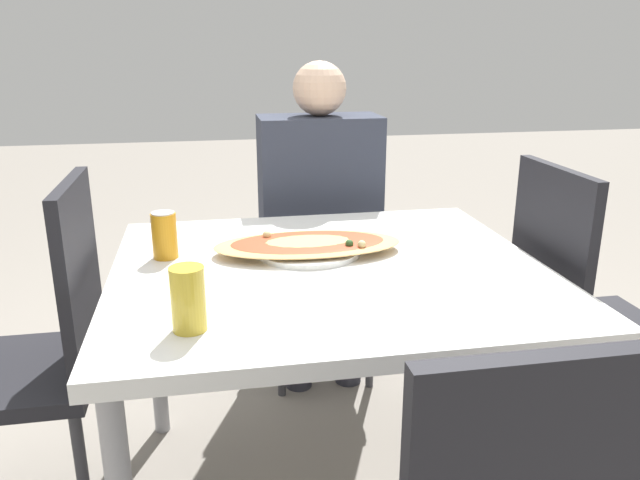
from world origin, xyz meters
TOP-DOWN VIEW (x-y plane):
  - dining_table at (0.00, 0.00)m, footprint 1.10×0.98m
  - chair_far_seated at (0.11, 0.83)m, footprint 0.40×0.40m
  - chair_side_left at (-0.74, 0.06)m, footprint 0.40×0.40m
  - chair_side_right at (0.74, 0.01)m, footprint 0.40×0.40m
  - person_seated at (0.11, 0.71)m, footprint 0.43×0.25m
  - pizza_main at (-0.04, 0.12)m, footprint 0.52×0.29m
  - soda_can at (-0.42, 0.14)m, footprint 0.07×0.07m
  - drink_glass at (-0.35, -0.31)m, footprint 0.07×0.07m

SIDE VIEW (x-z plane):
  - chair_far_seated at x=0.11m, z-range 0.06..1.01m
  - chair_side_left at x=-0.74m, z-range 0.06..1.01m
  - chair_side_right at x=0.74m, z-range 0.06..1.01m
  - dining_table at x=0.00m, z-range 0.29..1.02m
  - person_seated at x=0.11m, z-range 0.11..1.32m
  - pizza_main at x=-0.04m, z-range 0.72..0.77m
  - soda_can at x=-0.42m, z-range 0.72..0.85m
  - drink_glass at x=-0.35m, z-range 0.72..0.86m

